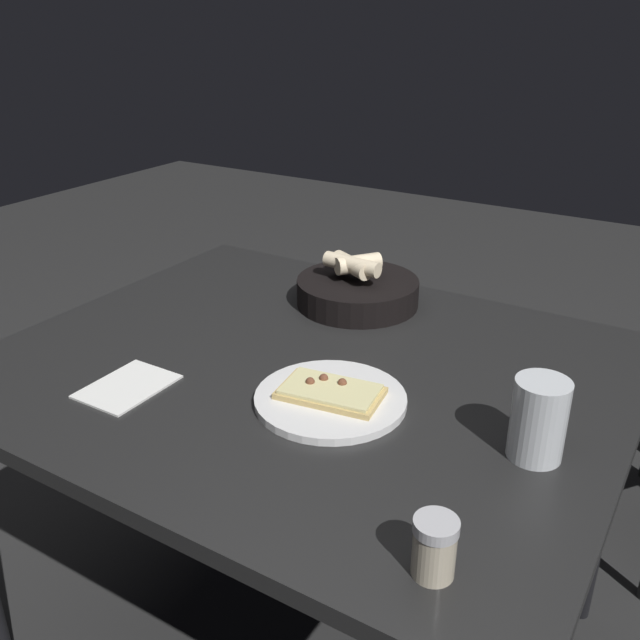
{
  "coord_description": "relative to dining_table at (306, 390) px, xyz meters",
  "views": [
    {
      "loc": [
        0.98,
        0.64,
        1.36
      ],
      "look_at": [
        -0.09,
        -0.02,
        0.79
      ],
      "focal_mm": 39.01,
      "sensor_mm": 36.0,
      "label": 1
    }
  ],
  "objects": [
    {
      "name": "dining_table",
      "position": [
        0.0,
        0.0,
        0.0
      ],
      "size": [
        0.96,
        1.17,
        0.74
      ],
      "color": "black",
      "rests_on": "ground"
    },
    {
      "name": "pizza_plate",
      "position": [
        0.1,
        0.12,
        0.07
      ],
      "size": [
        0.26,
        0.26,
        0.04
      ],
      "color": "white",
      "rests_on": "dining_table"
    },
    {
      "name": "bread_basket",
      "position": [
        -0.3,
        -0.05,
        0.1
      ],
      "size": [
        0.27,
        0.27,
        0.12
      ],
      "color": "black",
      "rests_on": "dining_table"
    },
    {
      "name": "beer_glass",
      "position": [
        0.07,
        0.46,
        0.11
      ],
      "size": [
        0.08,
        0.08,
        0.13
      ],
      "color": "silver",
      "rests_on": "dining_table"
    },
    {
      "name": "pepper_shaker",
      "position": [
        0.37,
        0.42,
        0.09
      ],
      "size": [
        0.06,
        0.06,
        0.08
      ],
      "color": "#BFB299",
      "rests_on": "dining_table"
    },
    {
      "name": "napkin",
      "position": [
        0.24,
        -0.22,
        0.06
      ],
      "size": [
        0.16,
        0.12,
        0.0
      ],
      "color": "white",
      "rests_on": "dining_table"
    }
  ]
}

